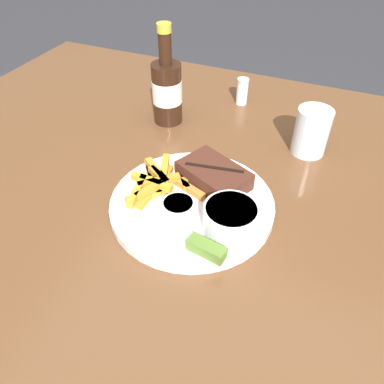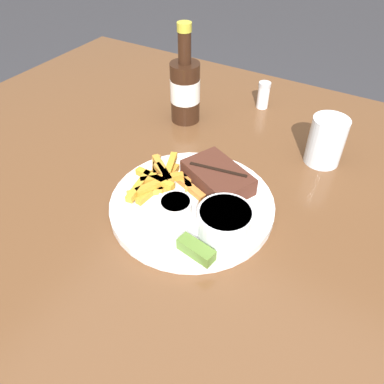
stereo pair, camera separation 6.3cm
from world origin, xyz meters
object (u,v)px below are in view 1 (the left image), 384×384
object	(u,v)px
coleslaw_cup	(231,217)
salt_shaker	(242,91)
steak_portion	(214,175)
beer_bottle	(167,90)
fork_utensil	(151,193)
drinking_glass	(311,132)
dipping_sauce_cup	(178,208)
dinner_plate	(192,204)
pickle_spear	(207,249)

from	to	relation	value
coleslaw_cup	salt_shaker	xyz separation A→B (m)	(-0.12, 0.44, -0.01)
steak_portion	beer_bottle	size ratio (longest dim) A/B	0.66
fork_utensil	coleslaw_cup	bearing A→B (deg)	-19.01
fork_utensil	drinking_glass	size ratio (longest dim) A/B	1.38
coleslaw_cup	salt_shaker	size ratio (longest dim) A/B	1.33
steak_portion	dipping_sauce_cup	bearing A→B (deg)	-103.66
steak_portion	drinking_glass	world-z (taller)	drinking_glass
coleslaw_cup	fork_utensil	size ratio (longest dim) A/B	0.65
coleslaw_cup	drinking_glass	bearing A→B (deg)	75.74
beer_bottle	steak_portion	bearing A→B (deg)	-46.00
dinner_plate	fork_utensil	bearing A→B (deg)	-170.00
fork_utensil	salt_shaker	distance (m)	0.41
beer_bottle	drinking_glass	distance (m)	0.32
pickle_spear	beer_bottle	distance (m)	0.42
steak_portion	salt_shaker	size ratio (longest dim) A/B	2.25
dinner_plate	dipping_sauce_cup	xyz separation A→B (m)	(-0.01, -0.04, 0.02)
coleslaw_cup	fork_utensil	xyz separation A→B (m)	(-0.15, 0.02, -0.02)
dinner_plate	salt_shaker	xyz separation A→B (m)	(-0.03, 0.40, 0.02)
drinking_glass	steak_portion	bearing A→B (deg)	-125.60
dipping_sauce_cup	pickle_spear	size ratio (longest dim) A/B	0.87
salt_shaker	dipping_sauce_cup	bearing A→B (deg)	-86.41
salt_shaker	beer_bottle	bearing A→B (deg)	-132.28
fork_utensil	dipping_sauce_cup	bearing A→B (deg)	-32.32
fork_utensil	salt_shaker	xyz separation A→B (m)	(0.04, 0.41, 0.01)
dinner_plate	steak_portion	bearing A→B (deg)	74.22
fork_utensil	beer_bottle	xyz separation A→B (m)	(-0.09, 0.27, 0.06)
dinner_plate	coleslaw_cup	bearing A→B (deg)	-24.78
drinking_glass	salt_shaker	bearing A→B (deg)	142.65
coleslaw_cup	steak_portion	bearing A→B (deg)	123.12
steak_portion	fork_utensil	bearing A→B (deg)	-140.92
dinner_plate	coleslaw_cup	xyz separation A→B (m)	(0.08, -0.04, 0.04)
dipping_sauce_cup	beer_bottle	xyz separation A→B (m)	(-0.16, 0.29, 0.04)
coleslaw_cup	pickle_spear	xyz separation A→B (m)	(-0.02, -0.06, -0.02)
dinner_plate	dipping_sauce_cup	size ratio (longest dim) A/B	5.21
beer_bottle	drinking_glass	bearing A→B (deg)	0.20
salt_shaker	dinner_plate	bearing A→B (deg)	-85.00
steak_portion	fork_utensil	distance (m)	0.12
coleslaw_cup	dipping_sauce_cup	distance (m)	0.09
fork_utensil	drinking_glass	bearing A→B (deg)	39.35
fork_utensil	salt_shaker	bearing A→B (deg)	74.63
steak_portion	pickle_spear	size ratio (longest dim) A/B	2.31
dinner_plate	salt_shaker	size ratio (longest dim) A/B	4.40
pickle_spear	beer_bottle	bearing A→B (deg)	123.65
steak_portion	dipping_sauce_cup	distance (m)	0.10
dipping_sauce_cup	pickle_spear	distance (m)	0.09
dinner_plate	beer_bottle	size ratio (longest dim) A/B	1.30
drinking_glass	salt_shaker	distance (m)	0.24
steak_portion	salt_shaker	world-z (taller)	salt_shaker
pickle_spear	drinking_glass	size ratio (longest dim) A/B	0.65
steak_portion	coleslaw_cup	bearing A→B (deg)	-56.88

